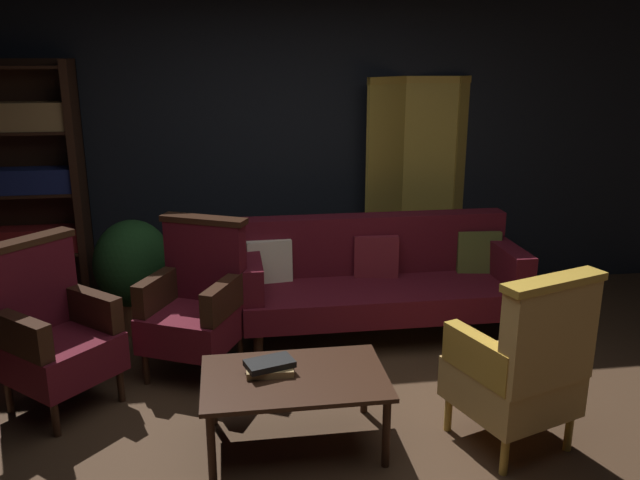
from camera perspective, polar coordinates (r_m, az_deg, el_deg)
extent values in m
plane|color=#3D2819|center=(3.82, 1.84, -17.27)|extent=(10.00, 10.00, 0.00)
cube|color=black|center=(5.65, -2.48, 9.07)|extent=(7.20, 0.10, 2.80)
cube|color=#B29338|center=(5.70, 5.68, 4.47)|extent=(0.40, 0.29, 1.90)
cube|color=#B78E33|center=(5.58, 5.95, 13.75)|extent=(0.40, 0.29, 0.06)
cube|color=#B29338|center=(5.90, 9.40, 4.74)|extent=(0.46, 0.11, 1.90)
cube|color=#B78E33|center=(5.79, 9.83, 13.69)|extent=(0.46, 0.12, 0.06)
cube|color=#B29338|center=(6.12, 12.87, 4.96)|extent=(0.39, 0.29, 1.90)
cube|color=#B78E33|center=(6.01, 13.43, 13.58)|extent=(0.40, 0.29, 0.06)
cube|color=black|center=(5.54, -20.25, 3.99)|extent=(0.06, 0.32, 2.05)
cube|color=black|center=(5.78, -24.05, 4.06)|extent=(0.90, 0.02, 2.05)
cube|color=black|center=(5.90, -23.34, -5.43)|extent=(0.86, 0.30, 0.02)
cube|color=black|center=(5.75, -23.87, -0.95)|extent=(0.86, 0.30, 0.02)
cube|color=maroon|center=(5.71, -24.05, 0.02)|extent=(0.78, 0.22, 0.19)
cube|color=black|center=(5.64, -24.43, 3.74)|extent=(0.86, 0.30, 0.02)
cube|color=navy|center=(5.60, -24.61, 4.75)|extent=(0.78, 0.22, 0.19)
cube|color=black|center=(5.57, -25.02, 8.58)|extent=(0.86, 0.30, 0.02)
cube|color=#9E7A47|center=(5.54, -25.22, 9.76)|extent=(0.78, 0.22, 0.21)
cube|color=black|center=(5.54, -25.63, 13.51)|extent=(0.86, 0.30, 0.02)
cylinder|color=black|center=(4.64, -5.42, -9.34)|extent=(0.07, 0.07, 0.22)
cylinder|color=black|center=(5.08, 16.71, -7.63)|extent=(0.07, 0.07, 0.22)
cylinder|color=black|center=(5.18, -5.79, -6.49)|extent=(0.07, 0.07, 0.22)
cylinder|color=black|center=(5.58, 14.15, -5.22)|extent=(0.07, 0.07, 0.22)
cube|color=#4C0F19|center=(4.96, 5.39, -4.96)|extent=(2.10, 0.76, 0.20)
cube|color=#4C0F19|center=(5.13, 4.67, -0.29)|extent=(2.10, 0.18, 0.46)
cube|color=#4C0F19|center=(4.75, -6.13, -3.00)|extent=(0.16, 0.68, 0.26)
cube|color=#4C0F19|center=(5.19, 16.03, -1.85)|extent=(0.16, 0.68, 0.26)
cube|color=beige|center=(4.94, -4.50, -1.94)|extent=(0.35, 0.17, 0.35)
cube|color=maroon|center=(5.05, 4.93, -1.51)|extent=(0.36, 0.18, 0.35)
cube|color=#4C5123|center=(5.30, 13.70, -1.07)|extent=(0.36, 0.21, 0.35)
cylinder|color=black|center=(3.46, -9.50, -17.51)|extent=(0.04, 0.04, 0.39)
cylinder|color=black|center=(3.55, 5.83, -16.46)|extent=(0.04, 0.04, 0.39)
cylinder|color=black|center=(3.92, -9.39, -13.14)|extent=(0.04, 0.04, 0.39)
cylinder|color=black|center=(4.00, 3.91, -12.35)|extent=(0.04, 0.04, 0.39)
cube|color=black|center=(3.60, -2.27, -11.98)|extent=(1.00, 0.64, 0.03)
cylinder|color=#B78E33|center=(4.21, 16.23, -12.83)|extent=(0.04, 0.04, 0.22)
cylinder|color=#B78E33|center=(3.93, 11.18, -14.63)|extent=(0.04, 0.04, 0.22)
cylinder|color=#B78E33|center=(3.94, 20.96, -15.44)|extent=(0.04, 0.04, 0.22)
cylinder|color=#B78E33|center=(3.65, 15.87, -17.70)|extent=(0.04, 0.04, 0.22)
cube|color=tan|center=(3.81, 16.34, -12.13)|extent=(0.71, 0.71, 0.24)
cube|color=tan|center=(3.50, 19.44, -7.95)|extent=(0.57, 0.30, 0.54)
cube|color=#B78E33|center=(3.40, 19.90, -3.47)|extent=(0.61, 0.32, 0.04)
cube|color=#B78E33|center=(3.87, 19.22, -8.16)|extent=(0.25, 0.50, 0.22)
cube|color=#B78E33|center=(3.56, 13.78, -9.89)|extent=(0.25, 0.50, 0.22)
cylinder|color=black|center=(4.10, -22.17, -14.28)|extent=(0.04, 0.04, 0.22)
cylinder|color=black|center=(4.32, -17.06, -12.06)|extent=(0.04, 0.04, 0.22)
cylinder|color=black|center=(4.45, -25.59, -12.17)|extent=(0.04, 0.04, 0.22)
cylinder|color=black|center=(4.66, -20.71, -10.27)|extent=(0.04, 0.04, 0.22)
cube|color=#4C0F19|center=(4.28, -21.71, -9.42)|extent=(0.79, 0.79, 0.24)
cube|color=#4C0F19|center=(4.31, -24.00, -3.85)|extent=(0.47, 0.49, 0.54)
cube|color=black|center=(4.23, -24.45, -0.15)|extent=(0.50, 0.53, 0.04)
cube|color=black|center=(4.07, -24.83, -7.55)|extent=(0.43, 0.40, 0.22)
cube|color=black|center=(4.31, -19.42, -5.64)|extent=(0.43, 0.40, 0.22)
cylinder|color=black|center=(4.49, -15.00, -10.80)|extent=(0.04, 0.04, 0.22)
cylinder|color=black|center=(4.27, -9.66, -11.88)|extent=(0.04, 0.04, 0.22)
cylinder|color=black|center=(4.84, -12.09, -8.53)|extent=(0.04, 0.04, 0.22)
cylinder|color=black|center=(4.64, -7.06, -9.38)|extent=(0.04, 0.04, 0.22)
cube|color=#4C0F19|center=(4.46, -11.11, -7.45)|extent=(0.75, 0.75, 0.24)
cube|color=#4C0F19|center=(4.51, -10.00, -1.80)|extent=(0.56, 0.35, 0.54)
cube|color=black|center=(4.43, -10.19, 1.77)|extent=(0.60, 0.38, 0.04)
cube|color=black|center=(4.49, -13.98, -4.30)|extent=(0.30, 0.49, 0.22)
cube|color=black|center=(4.26, -8.43, -5.08)|extent=(0.30, 0.49, 0.22)
cylinder|color=brown|center=(5.30, -15.71, -6.18)|extent=(0.28, 0.28, 0.28)
ellipsoid|color=#193D19|center=(5.16, -16.06, -2.01)|extent=(0.59, 0.59, 0.68)
cube|color=#9E7A47|center=(3.62, -4.43, -11.25)|extent=(0.26, 0.17, 0.04)
cube|color=black|center=(3.61, -4.44, -10.74)|extent=(0.29, 0.22, 0.03)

